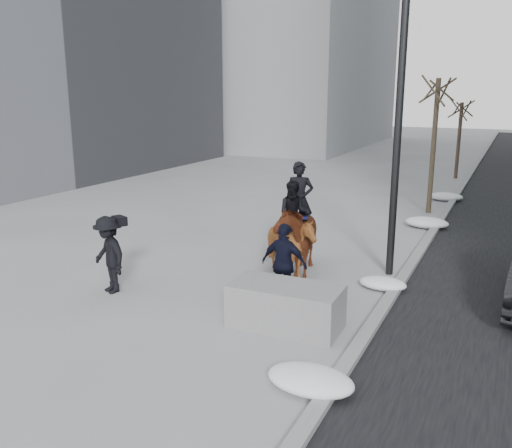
% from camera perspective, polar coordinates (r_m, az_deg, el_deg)
% --- Properties ---
extents(ground, '(120.00, 120.00, 0.00)m').
position_cam_1_polar(ground, '(11.71, -2.58, -8.43)').
color(ground, gray).
rests_on(ground, ground).
extents(curb, '(0.25, 90.00, 0.12)m').
position_cam_1_polar(curb, '(20.12, 18.94, 0.56)').
color(curb, gray).
rests_on(curb, ground).
extents(planter, '(2.14, 1.10, 0.85)m').
position_cam_1_polar(planter, '(10.51, 3.14, -8.63)').
color(planter, gray).
rests_on(planter, ground).
extents(tree_near, '(1.20, 1.20, 5.40)m').
position_cam_1_polar(tree_near, '(20.79, 18.22, 8.42)').
color(tree_near, '#342B1F').
rests_on(tree_near, ground).
extents(tree_far, '(1.20, 1.20, 4.27)m').
position_cam_1_polar(tree_far, '(29.77, 20.60, 8.60)').
color(tree_far, '#34281F').
rests_on(tree_far, ground).
extents(mounted_left, '(1.58, 2.33, 2.76)m').
position_cam_1_polar(mounted_left, '(13.45, 4.31, -0.85)').
color(mounted_left, '#502210').
rests_on(mounted_left, ground).
extents(mounted_right, '(1.63, 1.72, 2.35)m').
position_cam_1_polar(mounted_right, '(13.13, 3.78, -1.60)').
color(mounted_right, '#502210').
rests_on(mounted_right, ground).
extents(feeder, '(1.04, 0.87, 1.75)m').
position_cam_1_polar(feeder, '(11.48, 3.00, -4.22)').
color(feeder, black).
rests_on(feeder, ground).
extents(camera_crew, '(1.30, 1.05, 1.75)m').
position_cam_1_polar(camera_crew, '(12.53, -15.22, -3.10)').
color(camera_crew, black).
rests_on(camera_crew, ground).
extents(lamppost, '(0.25, 0.80, 9.09)m').
position_cam_1_polar(lamppost, '(13.19, 15.10, 15.83)').
color(lamppost, black).
rests_on(lamppost, ground).
extents(snow_piles, '(1.40, 17.01, 0.35)m').
position_cam_1_polar(snow_piles, '(16.18, 16.05, -1.98)').
color(snow_piles, white).
rests_on(snow_piles, ground).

